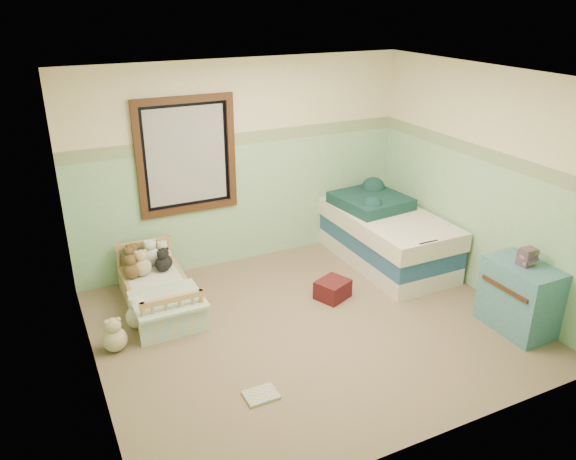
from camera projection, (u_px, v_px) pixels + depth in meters
name	position (u px, v px, depth m)	size (l,w,h in m)	color
floor	(311.00, 327.00, 5.80)	(4.20, 3.60, 0.02)	#78654F
ceiling	(316.00, 77.00, 4.81)	(4.20, 3.60, 0.02)	white
wall_back	(243.00, 165.00, 6.79)	(4.20, 0.04, 2.50)	beige
wall_front	(438.00, 300.00, 3.81)	(4.20, 0.04, 2.50)	beige
wall_left	(81.00, 255.00, 4.46)	(0.04, 3.60, 2.50)	beige
wall_right	(482.00, 183.00, 6.14)	(0.04, 3.60, 2.50)	beige
wainscot_mint	(245.00, 204.00, 6.98)	(4.20, 0.01, 1.50)	#7FB97E
border_strip	(243.00, 138.00, 6.65)	(4.20, 0.01, 0.15)	#446648
window_frame	(187.00, 156.00, 6.40)	(1.16, 0.06, 1.36)	#432416
window_blinds	(186.00, 156.00, 6.41)	(0.92, 0.01, 1.12)	beige
toddler_bed_frame	(160.00, 300.00, 6.10)	(0.64, 1.29, 0.17)	tan
toddler_mattress	(159.00, 289.00, 6.05)	(0.59, 1.23, 0.12)	silver
patchwork_quilt	(168.00, 300.00, 5.69)	(0.70, 0.64, 0.03)	#7DB4D7
plush_bed_brown	(133.00, 260.00, 6.34)	(0.21, 0.21, 0.21)	brown
plush_bed_white	(151.00, 256.00, 6.42)	(0.21, 0.21, 0.21)	silver
plush_bed_tan	(142.00, 267.00, 6.18)	(0.21, 0.21, 0.21)	tan
plush_bed_dark	(163.00, 264.00, 6.28)	(0.17, 0.17, 0.17)	black
plush_floor_cream	(138.00, 317.00, 5.72)	(0.25, 0.25, 0.25)	beige
plush_floor_tan	(115.00, 339.00, 5.36)	(0.24, 0.24, 0.24)	tan
twin_bed_frame	(384.00, 253.00, 7.14)	(0.94, 1.88, 0.22)	white
twin_boxspring	(385.00, 237.00, 7.05)	(0.94, 1.88, 0.22)	navy
twin_mattress	(387.00, 221.00, 6.97)	(0.98, 1.91, 0.22)	white
teal_blanket	(371.00, 201.00, 7.13)	(0.80, 0.84, 0.14)	#092D2A
dresser	(520.00, 297.00, 5.62)	(0.45, 0.72, 0.72)	#376A72
book_stack	(527.00, 257.00, 5.45)	(0.16, 0.13, 0.16)	brown
red_pillow	(333.00, 289.00, 6.28)	(0.34, 0.30, 0.21)	maroon
floor_book	(261.00, 395.00, 4.78)	(0.28, 0.22, 0.03)	yellow
extra_plush_0	(134.00, 260.00, 6.38)	(0.16, 0.16, 0.16)	black
extra_plush_1	(163.00, 255.00, 6.48)	(0.18, 0.18, 0.18)	beige
extra_plush_2	(165.00, 262.00, 6.32)	(0.18, 0.18, 0.18)	black
extra_plush_3	(130.00, 262.00, 6.28)	(0.20, 0.20, 0.20)	brown
extra_plush_4	(132.00, 270.00, 6.12)	(0.19, 0.19, 0.19)	brown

